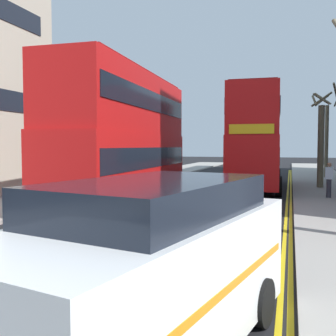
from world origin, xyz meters
TOP-DOWN VIEW (x-y plane):
  - sidewalk_left at (-6.50, 16.00)m, footprint 4.00×80.00m
  - kerb_line_outer at (4.40, 14.00)m, footprint 0.10×56.00m
  - kerb_line_inner at (4.24, 14.00)m, footprint 0.10×56.00m
  - double_decker_bus_away at (-2.43, 14.23)m, footprint 3.04×10.88m
  - double_decker_bus_oncoming at (2.45, 22.16)m, footprint 3.08×10.88m
  - taxi_minivan at (2.78, 2.76)m, footprint 2.87×5.10m
  - pedestrian_far at (6.07, 18.19)m, footprint 0.34×0.22m
  - street_tree_near at (6.03, 22.97)m, footprint 1.60×1.66m
  - street_tree_far at (6.99, 31.42)m, footprint 1.95×1.93m

SIDE VIEW (x-z plane):
  - kerb_line_outer at x=4.40m, z-range 0.00..0.01m
  - kerb_line_inner at x=4.24m, z-range 0.00..0.01m
  - sidewalk_left at x=-6.50m, z-range 0.00..0.14m
  - pedestrian_far at x=6.07m, z-range 0.18..1.80m
  - taxi_minivan at x=2.78m, z-range 0.01..2.13m
  - street_tree_near at x=6.03m, z-range -0.12..5.73m
  - double_decker_bus_away at x=-2.43m, z-range 0.21..5.85m
  - double_decker_bus_oncoming at x=2.45m, z-range 0.21..5.85m
  - street_tree_far at x=6.99m, z-range 0.03..6.65m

